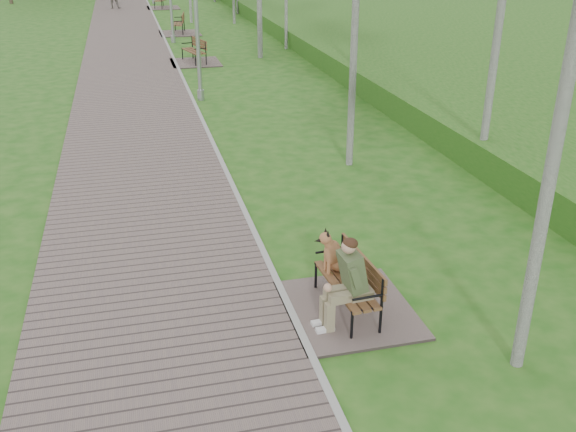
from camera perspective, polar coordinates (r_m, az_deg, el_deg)
name	(u,v)px	position (r m, az deg, el deg)	size (l,w,h in m)	color
ground	(227,174)	(13.74, -5.48, 3.75)	(120.00, 120.00, 0.00)	#1E5914
walkway	(125,30)	(34.57, -14.30, 15.70)	(3.50, 67.00, 0.04)	#6A5955
kerb	(160,29)	(34.62, -11.31, 15.99)	(0.10, 67.00, 0.05)	#999993
embankment	(391,25)	(35.86, 9.17, 16.38)	(14.00, 70.00, 1.60)	#53812E
bench_main	(344,287)	(8.65, 5.02, -6.31)	(1.69, 1.88, 1.48)	#6A5955
bench_second	(194,58)	(25.57, -8.33, 13.76)	(1.84, 2.04, 1.13)	#6A5955
bench_third	(179,29)	(33.00, -9.67, 16.06)	(1.94, 2.15, 1.19)	#6A5955
bench_far	(163,4)	(43.94, -11.09, 17.98)	(2.02, 2.24, 1.24)	#6A5955
lamp_post_near	(196,14)	(19.46, -8.16, 17.34)	(0.21, 0.21, 5.36)	#9C9FA4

